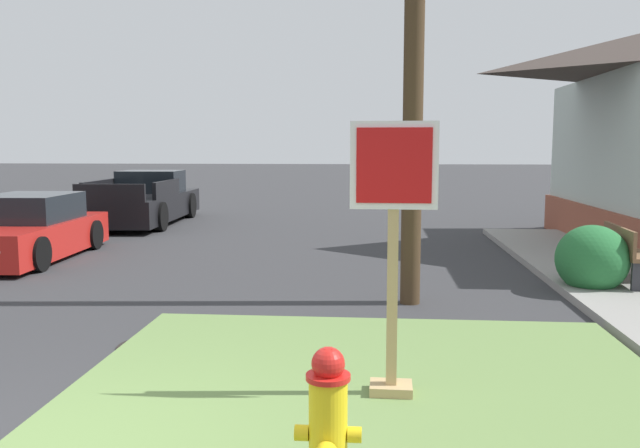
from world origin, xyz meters
TOP-DOWN VIEW (x-y plane):
  - grass_corner_patch at (2.27, 1.37)m, footprint 5.31×5.24m
  - fire_hydrant at (2.01, -0.29)m, footprint 0.38×0.34m
  - stop_sign at (2.42, 1.55)m, footprint 0.72×0.29m
  - manhole_cover at (-0.16, 2.88)m, footprint 0.70×0.70m
  - parked_sedan_red at (-4.45, 8.16)m, footprint 2.01×4.14m
  - pickup_truck_black at (-4.24, 14.09)m, footprint 2.28×5.53m
  - street_bench at (6.11, 6.29)m, footprint 0.50×1.50m
  - shrub_by_curb at (5.51, 6.00)m, footprint 1.06×1.06m

SIDE VIEW (x-z plane):
  - manhole_cover at x=-0.16m, z-range 0.00..0.02m
  - grass_corner_patch at x=2.27m, z-range 0.00..0.08m
  - shrub_by_curb at x=5.51m, z-range 0.00..1.02m
  - parked_sedan_red at x=-4.45m, z-range -0.08..1.17m
  - fire_hydrant at x=2.01m, z-range 0.06..1.03m
  - street_bench at x=6.11m, z-range 0.16..1.01m
  - pickup_truck_black at x=-4.24m, z-range -0.12..1.36m
  - stop_sign at x=2.42m, z-range 0.05..2.34m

